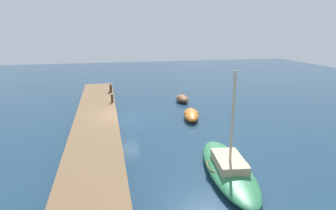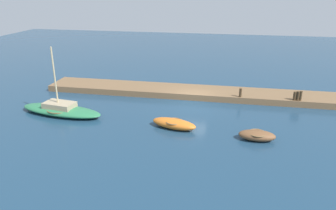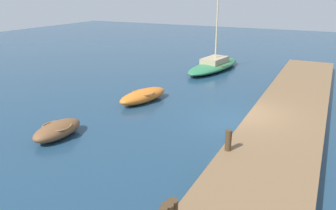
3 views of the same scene
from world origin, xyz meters
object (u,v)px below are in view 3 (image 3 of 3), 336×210
Objects in this scene: rowboat_orange at (143,96)px; sailboat_green at (214,65)px; mooring_post_east at (228,140)px; dinghy_brown at (57,130)px.

sailboat_green is at bearing 8.49° from rowboat_orange.
rowboat_orange is 7.76m from mooring_post_east.
rowboat_orange is (5.63, -0.78, 0.01)m from dinghy_brown.
mooring_post_east is (0.97, -6.96, 0.58)m from dinghy_brown.
sailboat_green is 14.78m from mooring_post_east.
mooring_post_east reaches higher than dinghy_brown.
sailboat_green is 2.99× the size of dinghy_brown.
rowboat_orange is (-9.14, 0.90, -0.04)m from sailboat_green.
mooring_post_east is (-4.65, -6.18, 0.57)m from rowboat_orange.
dinghy_brown is at bearing 97.94° from mooring_post_east.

